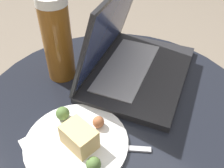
# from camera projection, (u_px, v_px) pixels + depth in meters

# --- Properties ---
(table) EXTENTS (0.70, 0.70, 0.55)m
(table) POSITION_uv_depth(u_px,v_px,m) (116.00, 145.00, 0.75)
(table) COLOR #9E9EA3
(table) RESTS_ON ground_plane
(napkin) EXTENTS (0.19, 0.15, 0.00)m
(napkin) POSITION_uv_depth(u_px,v_px,m) (65.00, 141.00, 0.57)
(napkin) COLOR white
(napkin) RESTS_ON table
(laptop) EXTENTS (0.40, 0.35, 0.26)m
(laptop) POSITION_uv_depth(u_px,v_px,m) (130.00, 58.00, 0.71)
(laptop) COLOR #232326
(laptop) RESTS_ON table
(beer_glass) EXTENTS (0.08, 0.08, 0.23)m
(beer_glass) POSITION_uv_depth(u_px,v_px,m) (57.00, 39.00, 0.66)
(beer_glass) COLOR brown
(beer_glass) RESTS_ON table
(snack_plate) EXTENTS (0.22, 0.22, 0.06)m
(snack_plate) POSITION_uv_depth(u_px,v_px,m) (78.00, 140.00, 0.55)
(snack_plate) COLOR silver
(snack_plate) RESTS_ON table
(fork) EXTENTS (0.13, 0.16, 0.00)m
(fork) POSITION_uv_depth(u_px,v_px,m) (99.00, 146.00, 0.56)
(fork) COLOR #B2B2B7
(fork) RESTS_ON table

